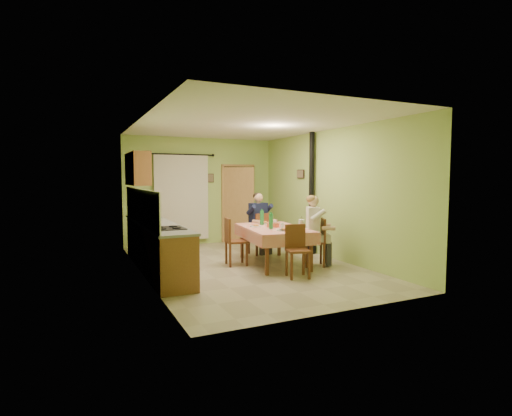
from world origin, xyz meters
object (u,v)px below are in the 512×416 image
chair_far (259,242)px  dining_table (274,246)px  chair_near (297,261)px  chair_right (315,251)px  man_far (259,216)px  man_right (314,222)px  stove_flue (311,210)px  chair_left (236,251)px

chair_far → dining_table: bearing=-108.5°
chair_near → chair_right: chair_right is taller
dining_table → man_far: man_far is taller
dining_table → man_right: (0.67, -0.47, 0.50)m
stove_flue → chair_near: bearing=-128.8°
chair_right → man_far: size_ratio=0.69×
man_right → stove_flue: bearing=-5.9°
man_right → stove_flue: size_ratio=0.50×
chair_right → chair_left: 1.59m
dining_table → chair_near: (-0.11, -1.12, -0.09)m
chair_far → chair_near: 2.24m
chair_right → stove_flue: size_ratio=0.34×
chair_near → chair_left: bearing=-52.3°
chair_left → man_far: 1.39m
dining_table → chair_near: 1.13m
man_right → stove_flue: 1.33m
chair_far → stove_flue: stove_flue is taller
chair_far → chair_left: 1.25m
chair_near → chair_far: bearing=-84.4°
chair_left → stove_flue: 2.23m
dining_table → stove_flue: size_ratio=0.73×
chair_right → man_far: (-0.48, 1.58, 0.59)m
chair_near → chair_right: (0.79, 0.65, 0.00)m
chair_left → chair_near: bearing=31.6°
chair_right → stove_flue: bearing=-5.3°
man_far → man_right: bearing=-81.6°
chair_near → chair_left: (-0.62, 1.38, 0.00)m
man_right → man_far: bearing=41.0°
man_far → man_right: same height
chair_near → man_far: 2.32m
chair_far → man_right: size_ratio=0.69×
chair_left → chair_right: bearing=69.9°
dining_table → chair_right: 0.83m
chair_left → stove_flue: (2.06, 0.41, 0.73)m
chair_right → man_right: man_right is taller
man_far → stove_flue: bearing=-29.0°
man_far → chair_right: bearing=-81.2°
chair_right → stove_flue: stove_flue is taller
dining_table → chair_far: bearing=86.9°
chair_right → man_right: bearing=90.0°
chair_near → stove_flue: stove_flue is taller
chair_far → chair_right: size_ratio=1.00×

